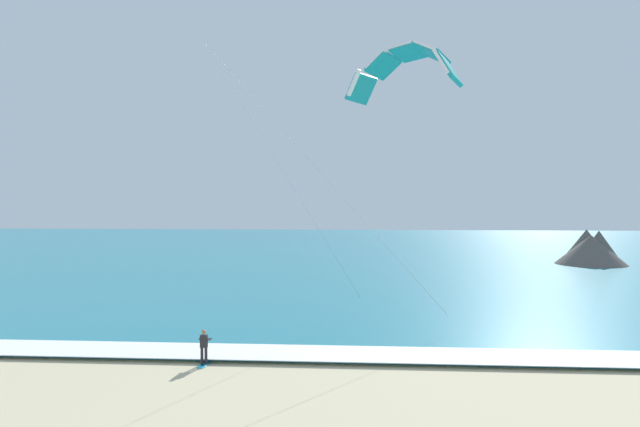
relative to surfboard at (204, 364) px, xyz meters
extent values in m
cube|color=teal|center=(-1.39, 60.64, 0.07)|extent=(200.00, 120.00, 0.20)
cube|color=white|center=(-1.39, 1.64, 0.19)|extent=(200.00, 2.97, 0.04)
ellipsoid|color=#239EC6|center=(0.00, 0.00, 0.00)|extent=(0.53, 1.42, 0.05)
cube|color=black|center=(0.00, 0.25, 0.04)|extent=(0.16, 0.07, 0.04)
cube|color=black|center=(0.00, -0.25, 0.04)|extent=(0.16, 0.07, 0.04)
cylinder|color=#232328|center=(-0.10, 0.01, 0.39)|extent=(0.14, 0.14, 0.84)
cylinder|color=#232328|center=(0.10, -0.01, 0.39)|extent=(0.14, 0.14, 0.84)
cube|color=#232328|center=(0.00, 0.00, 1.11)|extent=(0.35, 0.22, 0.60)
sphere|color=#9E704C|center=(0.00, 0.00, 1.55)|extent=(0.22, 0.22, 0.22)
cylinder|color=#232328|center=(-0.17, 0.17, 1.16)|extent=(0.12, 0.51, 0.22)
cylinder|color=#232328|center=(0.19, 0.15, 1.16)|extent=(0.12, 0.51, 0.22)
cylinder|color=black|center=(0.02, 0.38, 1.16)|extent=(0.55, 0.07, 0.04)
cube|color=#3F3F42|center=(0.01, 0.12, 0.89)|extent=(0.12, 0.09, 0.10)
cube|color=teal|center=(12.48, 6.72, 15.35)|extent=(1.78, 2.27, 2.06)
cube|color=white|center=(12.00, 6.27, 15.66)|extent=(1.00, 1.06, 1.68)
cube|color=teal|center=(11.73, 8.20, 16.67)|extent=(2.27, 2.51, 1.60)
cube|color=white|center=(11.25, 7.75, 16.98)|extent=(1.38, 1.42, 1.09)
cube|color=teal|center=(10.44, 9.81, 17.15)|extent=(2.52, 2.53, 0.77)
cube|color=white|center=(9.96, 9.36, 17.46)|extent=(1.50, 1.57, 0.25)
cube|color=teal|center=(8.90, 11.20, 16.67)|extent=(2.49, 2.27, 1.60)
cube|color=white|center=(8.42, 10.75, 16.98)|extent=(1.35, 1.44, 1.09)
cube|color=teal|center=(7.47, 12.05, 15.35)|extent=(2.25, 1.75, 2.06)
cube|color=white|center=(6.99, 11.60, 15.66)|extent=(1.01, 1.04, 1.68)
cylinder|color=#B2B2B7|center=(6.23, 3.55, 8.26)|extent=(12.53, 6.37, 14.19)
cylinder|color=#B2B2B7|center=(3.72, 6.21, 8.26)|extent=(7.52, 11.69, 14.19)
cone|color=#56514C|center=(35.04, 44.61, 2.14)|extent=(6.31, 6.31, 4.32)
cone|color=#47423D|center=(34.92, 43.47, 1.77)|extent=(7.95, 7.95, 3.60)
cone|color=#56514C|center=(34.96, 43.04, 1.83)|extent=(8.58, 8.58, 3.71)
cone|color=#56514C|center=(36.03, 43.42, 2.09)|extent=(5.66, 5.66, 4.23)
camera|label=1|loc=(7.39, -26.22, 7.81)|focal=31.67mm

